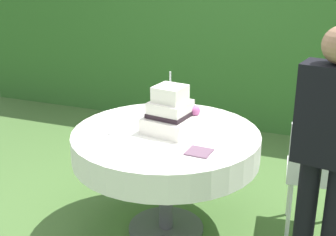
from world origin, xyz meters
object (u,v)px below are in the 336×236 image
at_px(standing_person, 328,149).
at_px(serving_plate_left, 116,132).
at_px(serving_plate_far, 229,137).
at_px(napkin_stack, 199,152).
at_px(garden_chair, 317,168).
at_px(cake_table, 166,146).
at_px(wedding_cake, 171,114).
at_px(serving_plate_near, 130,118).

bearing_deg(standing_person, serving_plate_left, 174.78).
bearing_deg(serving_plate_far, napkin_stack, -112.01).
relative_size(napkin_stack, garden_chair, 0.17).
distance_m(napkin_stack, garden_chair, 0.91).
relative_size(serving_plate_far, standing_person, 0.08).
xyz_separation_m(napkin_stack, standing_person, (0.74, -0.02, 0.15)).
xyz_separation_m(cake_table, standing_person, (1.06, -0.27, 0.25)).
bearing_deg(napkin_stack, serving_plate_far, 67.99).
bearing_deg(napkin_stack, wedding_cake, 137.19).
distance_m(serving_plate_far, garden_chair, 0.67).
relative_size(wedding_cake, serving_plate_left, 3.89).
xyz_separation_m(garden_chair, standing_person, (0.06, -0.57, 0.39)).
bearing_deg(serving_plate_left, standing_person, -5.22).
relative_size(wedding_cake, napkin_stack, 2.84).
height_order(wedding_cake, serving_plate_far, wedding_cake).
height_order(wedding_cake, serving_plate_left, wedding_cake).
distance_m(serving_plate_left, garden_chair, 1.41).
xyz_separation_m(napkin_stack, garden_chair, (0.69, 0.55, -0.24)).
distance_m(serving_plate_far, serving_plate_left, 0.77).
relative_size(serving_plate_far, serving_plate_left, 1.14).
distance_m(wedding_cake, garden_chair, 1.08).
height_order(wedding_cake, garden_chair, wedding_cake).
distance_m(serving_plate_far, standing_person, 0.71).
xyz_separation_m(wedding_cake, serving_plate_left, (-0.34, -0.17, -0.12)).
distance_m(serving_plate_near, garden_chair, 1.38).
bearing_deg(napkin_stack, standing_person, -1.73).
relative_size(serving_plate_near, serving_plate_left, 1.10).
distance_m(cake_table, napkin_stack, 0.42).
bearing_deg(standing_person, serving_plate_far, 153.15).
xyz_separation_m(serving_plate_left, standing_person, (1.37, -0.13, 0.15)).
relative_size(serving_plate_near, serving_plate_far, 0.97).
relative_size(wedding_cake, serving_plate_far, 3.43).
bearing_deg(cake_table, serving_plate_far, 5.96).
bearing_deg(cake_table, serving_plate_left, -155.28).
height_order(serving_plate_near, serving_plate_left, same).
bearing_deg(serving_plate_left, wedding_cake, 26.17).
xyz_separation_m(serving_plate_left, napkin_stack, (0.63, -0.10, -0.00)).
relative_size(cake_table, napkin_stack, 8.72).
height_order(cake_table, serving_plate_near, serving_plate_near).
height_order(serving_plate_far, garden_chair, garden_chair).
xyz_separation_m(wedding_cake, napkin_stack, (0.29, -0.27, -0.12)).
bearing_deg(napkin_stack, garden_chair, 38.57).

